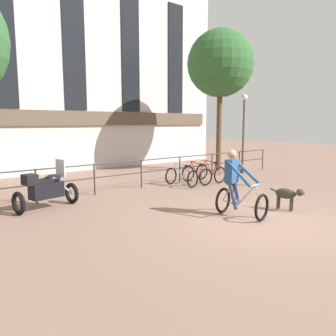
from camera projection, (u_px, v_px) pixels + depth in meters
ground_plane at (262, 220)px, 8.06m from camera, size 60.00×60.00×0.00m
canal_railing at (141, 169)px, 11.95m from camera, size 15.05×0.05×1.05m
building_facade at (72, 57)px, 15.73m from camera, size 18.00×0.72×11.10m
cyclist_with_bike at (237, 187)px, 8.34m from camera, size 0.85×1.26×1.70m
dog at (288, 194)px, 8.90m from camera, size 0.37×0.94×0.64m
parked_motorcycle at (46, 189)px, 9.05m from camera, size 1.81×0.94×1.35m
parked_bicycle_near_lamp at (182, 177)px, 12.37m from camera, size 0.84×1.20×0.86m
parked_bicycle_mid_left at (197, 175)px, 12.87m from camera, size 0.72×1.14×0.86m
parked_bicycle_mid_right at (211, 173)px, 13.37m from camera, size 0.70×1.14×0.86m
street_lamp at (244, 129)px, 15.31m from camera, size 0.28×0.28×3.69m
tree_canalside_right at (220, 64)px, 15.89m from camera, size 3.24×3.24×6.86m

